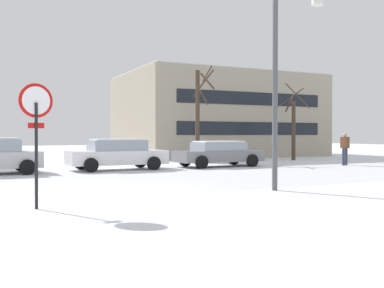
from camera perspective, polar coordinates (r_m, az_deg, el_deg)
The scene contains 10 objects.
ground_plane at distance 13.10m, azimuth -10.56°, elevation -6.09°, with size 120.00×120.00×0.00m, color white.
road_surface at distance 16.20m, azimuth -13.56°, elevation -4.71°, with size 80.00×8.41×0.00m.
stop_sign at distance 10.57m, azimuth -19.02°, elevation 2.75°, with size 0.74×0.18×2.79m.
street_lamp at distance 13.98m, azimuth 11.47°, elevation 9.60°, with size 1.85×0.36×6.09m.
parked_car_white at distance 21.57m, azimuth -9.39°, elevation -1.26°, with size 4.62×2.08×1.46m.
parked_car_gray at distance 23.51m, azimuth 3.37°, elevation -1.17°, with size 4.65×2.11×1.33m.
pedestrian_crossing at distance 25.85m, azimuth 18.68°, elevation -0.27°, with size 0.54×0.41×1.76m.
tree_far_mid at distance 30.16m, azimuth 12.63°, elevation 2.18°, with size 2.25×2.26×4.92m.
tree_far_left at distance 26.63m, azimuth 0.83°, elevation 4.04°, with size 1.34×2.02×5.66m.
building_far_right at distance 36.45m, azimuth 3.13°, elevation 3.58°, with size 14.56×10.40×6.37m.
Camera 1 is at (-3.42, -12.54, 1.65)m, focal length 42.39 mm.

